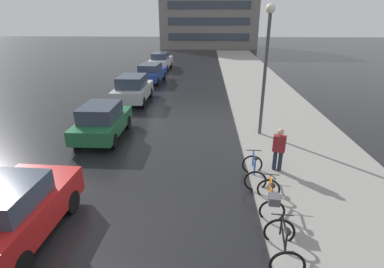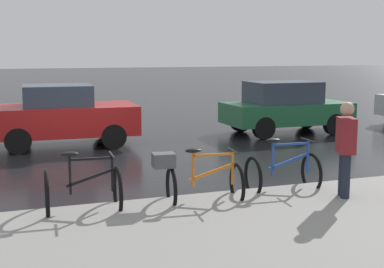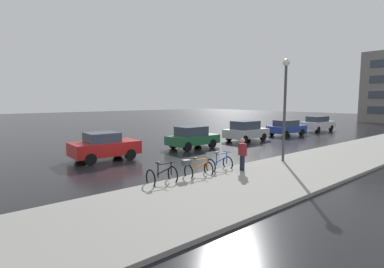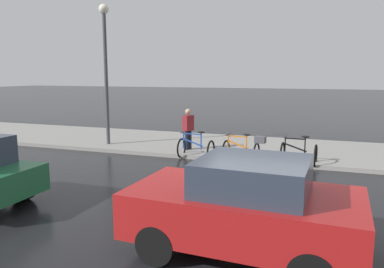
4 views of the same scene
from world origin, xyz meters
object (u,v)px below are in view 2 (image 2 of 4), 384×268
object	(u,v)px
car_green	(285,107)
pedestrian	(346,148)
car_red	(63,115)
bicycle_nearest	(83,191)
bicycle_third	(283,172)
bicycle_second	(195,178)

from	to	relation	value
car_green	pedestrian	world-z (taller)	pedestrian
car_red	car_green	xyz separation A→B (m)	(0.08, 6.54, -0.01)
bicycle_nearest	car_green	xyz separation A→B (m)	(-6.31, 6.97, 0.38)
car_red	pedestrian	world-z (taller)	pedestrian
bicycle_third	car_green	bearing A→B (deg)	150.07
bicycle_nearest	bicycle_second	xyz separation A→B (m)	(0.07, 1.73, 0.07)
bicycle_nearest	bicycle_third	bearing A→B (deg)	92.47
bicycle_second	bicycle_nearest	bearing A→B (deg)	-92.42
car_red	pedestrian	xyz separation A→B (m)	(7.13, 3.60, 0.14)
bicycle_third	pedestrian	bearing A→B (deg)	34.36
bicycle_second	car_red	size ratio (longest dim) A/B	0.38
bicycle_third	car_red	world-z (taller)	car_red
bicycle_second	car_red	distance (m)	6.59
bicycle_second	car_green	world-z (taller)	car_green
car_red	pedestrian	size ratio (longest dim) A/B	2.27
bicycle_second	bicycle_third	size ratio (longest dim) A/B	1.20
bicycle_second	car_red	world-z (taller)	car_red
bicycle_nearest	bicycle_third	world-z (taller)	bicycle_nearest
car_green	bicycle_nearest	bearing A→B (deg)	-47.86
car_green	car_red	bearing A→B (deg)	-90.69
bicycle_second	bicycle_third	world-z (taller)	bicycle_third
bicycle_second	pedestrian	world-z (taller)	pedestrian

